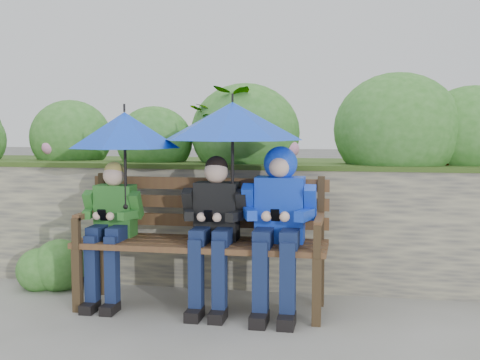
% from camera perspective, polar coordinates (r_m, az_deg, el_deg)
% --- Properties ---
extents(ground, '(60.00, 60.00, 0.00)m').
position_cam_1_polar(ground, '(4.47, -0.24, -12.33)').
color(ground, slate).
rests_on(ground, ground).
extents(garden_backdrop, '(8.00, 2.83, 1.81)m').
position_cam_1_polar(garden_backdrop, '(5.87, 2.78, -1.65)').
color(garden_backdrop, '#605D59').
rests_on(garden_backdrop, ground).
extents(park_bench, '(1.84, 0.54, 0.97)m').
position_cam_1_polar(park_bench, '(4.49, -3.51, -4.99)').
color(park_bench, '#3B2C1B').
rests_on(park_bench, ground).
extents(boy_left, '(0.44, 0.50, 1.07)m').
position_cam_1_polar(boy_left, '(4.62, -12.14, -3.98)').
color(boy_left, '#377730').
rests_on(boy_left, ground).
extents(boy_middle, '(0.47, 0.55, 1.12)m').
position_cam_1_polar(boy_middle, '(4.37, -2.49, -4.10)').
color(boy_middle, black).
rests_on(boy_middle, ground).
extents(boy_right, '(0.53, 0.64, 1.20)m').
position_cam_1_polar(boy_right, '(4.29, 3.68, -3.27)').
color(boy_right, '#0024CD').
rests_on(boy_right, ground).
extents(umbrella_left, '(0.85, 0.85, 0.79)m').
position_cam_1_polar(umbrella_left, '(4.54, -10.88, 4.68)').
color(umbrella_left, blue).
rests_on(umbrella_left, ground).
extents(umbrella_right, '(1.01, 1.01, 0.83)m').
position_cam_1_polar(umbrella_right, '(4.32, -0.72, 5.62)').
color(umbrella_right, blue).
rests_on(umbrella_right, ground).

